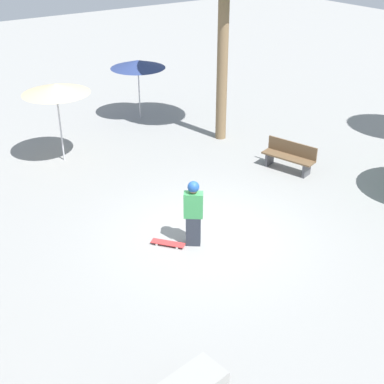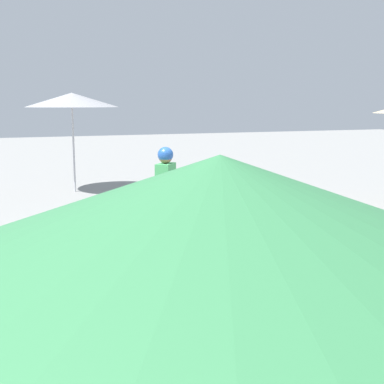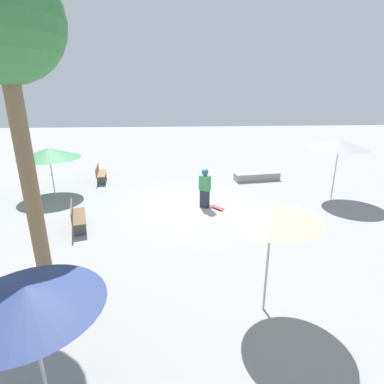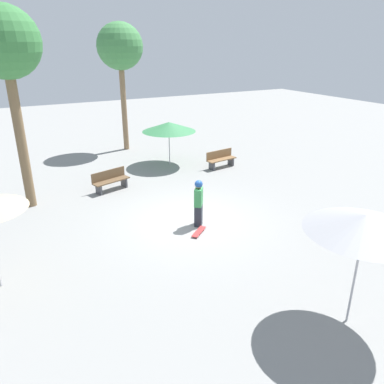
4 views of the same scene
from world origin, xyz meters
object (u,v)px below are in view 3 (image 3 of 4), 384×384
Objects in this scene: shade_umbrella_grey at (339,144)px; bench_near at (77,217)px; skater_main at (205,187)px; shade_umbrella_tan at (272,213)px; shade_umbrella_green at (49,153)px; skateboard at (218,208)px; concrete_ledge at (257,177)px; palm_tree_right at (1,27)px; bench_far at (100,174)px; shade_umbrella_navy at (27,297)px.

bench_near is at bearing -77.49° from shade_umbrella_grey.
skater_main is 0.62× the size of shade_umbrella_grey.
bench_near is 7.13m from shade_umbrella_tan.
shade_umbrella_green is (-1.42, -12.42, -0.49)m from shade_umbrella_grey.
bench_near is 4.53m from shade_umbrella_green.
shade_umbrella_green is (-2.05, -6.72, 1.06)m from skater_main.
bench_near is (1.38, -5.14, 0.37)m from skateboard.
skater_main is 4.97m from concrete_ledge.
palm_tree_right reaches higher than shade_umbrella_green.
palm_tree_right is (4.54, -5.00, 5.61)m from skateboard.
skater_main is at bearing -174.25° from shade_umbrella_tan.
skateboard is 7.84m from shade_umbrella_green.
shade_umbrella_grey is at bearing 143.05° from shade_umbrella_tan.
bench_near and bench_far have the same top height.
shade_umbrella_grey is 1.08× the size of shade_umbrella_tan.
bench_near is at bearing -130.59° from shade_umbrella_tan.
shade_umbrella_tan is 6.26m from palm_tree_right.
palm_tree_right is at bearing -95.14° from skater_main.
shade_umbrella_navy reaches higher than bench_near.
palm_tree_right reaches higher than skateboard.
shade_umbrella_tan is (6.77, -5.09, -0.16)m from shade_umbrella_grey.
shade_umbrella_green is (-2.33, -7.24, 1.88)m from skateboard.
shade_umbrella_grey is (-0.63, 5.71, 1.55)m from skater_main.
concrete_ledge is at bearing 107.36° from skateboard.
concrete_ledge is 1.50× the size of bench_near.
skater_main is at bearing 158.35° from shade_umbrella_navy.
shade_umbrella_grey reaches higher than skater_main.
shade_umbrella_navy is at bearing -73.87° from skater_main.
bench_near is at bearing 29.58° from shade_umbrella_green.
shade_umbrella_grey is 8.47m from shade_umbrella_tan.
palm_tree_right is (5.44, -10.18, 3.24)m from shade_umbrella_grey.
shade_umbrella_navy is (8.69, -8.91, -0.42)m from shade_umbrella_grey.
shade_umbrella_tan reaches higher than bench_far.
shade_umbrella_tan is at bearing -37.80° from skateboard.
bench_far is at bearing -92.53° from concrete_ledge.
shade_umbrella_green is 8.13m from palm_tree_right.
palm_tree_right is at bearing -86.47° from skateboard.
skater_main is 0.61× the size of shade_umbrella_green.
shade_umbrella_grey is 1.21× the size of shade_umbrella_navy.
shade_umbrella_grey is at bearing 118.13° from palm_tree_right.
shade_umbrella_green reaches higher than concrete_ledge.
shade_umbrella_tan is at bearing 32.74° from bench_near.
skateboard is at bearing 43.55° from bench_far.
concrete_ledge is at bearing 99.57° from shade_umbrella_green.
palm_tree_right is at bearing -104.58° from shade_umbrella_tan.
skater_main is 6.32m from shade_umbrella_tan.
skater_main is at bearing -156.24° from skateboard.
shade_umbrella_navy is (11.79, -6.42, 1.81)m from concrete_ledge.
shade_umbrella_green reaches higher than skater_main.
shade_umbrella_navy is 0.31× the size of palm_tree_right.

